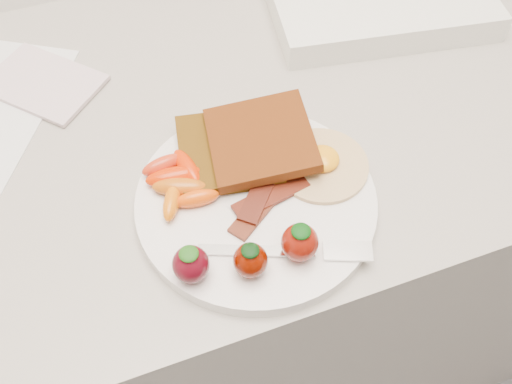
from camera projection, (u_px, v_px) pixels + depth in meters
name	position (u px, v px, depth m)	size (l,w,h in m)	color
counter	(227.00, 273.00, 1.10)	(2.00, 0.60, 0.90)	gray
plate	(256.00, 202.00, 0.64)	(0.27, 0.27, 0.02)	white
toast_lower	(229.00, 150.00, 0.66)	(0.11, 0.11, 0.01)	black
toast_upper	(261.00, 140.00, 0.66)	(0.12, 0.12, 0.01)	#361B05
fried_egg	(322.00, 163.00, 0.66)	(0.14, 0.14, 0.02)	beige
bacon_strips	(264.00, 198.00, 0.63)	(0.11, 0.09, 0.01)	#311003
baby_carrots	(179.00, 181.00, 0.63)	(0.08, 0.10, 0.02)	red
strawberries	(249.00, 255.00, 0.57)	(0.15, 0.05, 0.05)	#4C0611
fork	(298.00, 251.00, 0.59)	(0.18, 0.08, 0.00)	silver
notepad	(43.00, 83.00, 0.76)	(0.10, 0.15, 0.01)	beige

